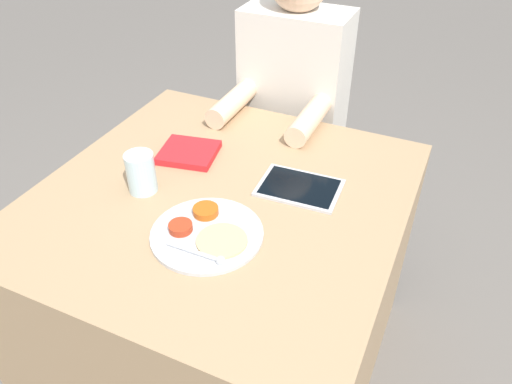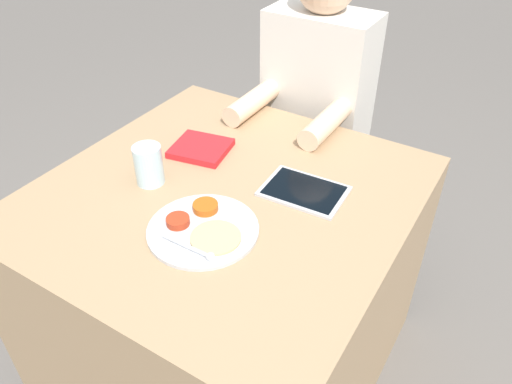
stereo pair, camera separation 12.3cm
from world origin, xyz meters
name	(u,v)px [view 2 (the right image)]	position (x,y,z in m)	size (l,w,h in m)	color
ground_plane	(232,357)	(0.00, 0.00, 0.00)	(12.00, 12.00, 0.00)	#605B56
dining_table	(229,286)	(0.00, 0.00, 0.37)	(0.95, 0.97, 0.74)	#9E7F5B
thali_tray	(203,229)	(0.05, -0.16, 0.75)	(0.27, 0.27, 0.03)	#B7BABF
red_notebook	(201,149)	(-0.17, 0.13, 0.75)	(0.19, 0.18, 0.02)	silver
tablet_device	(304,191)	(0.18, 0.11, 0.74)	(0.22, 0.16, 0.01)	#B7B7BC
person_diner	(313,135)	(-0.04, 0.64, 0.58)	(0.36, 0.46, 1.22)	black
drinking_glass	(149,165)	(-0.20, -0.07, 0.80)	(0.08, 0.08, 0.11)	silver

